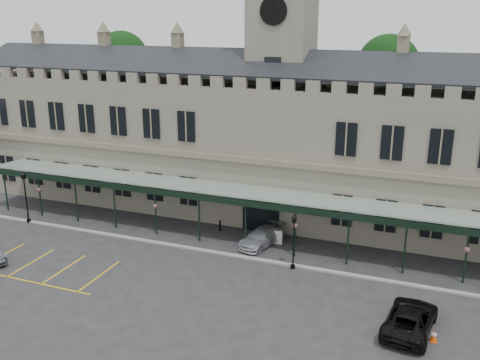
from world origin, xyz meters
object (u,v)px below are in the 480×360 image
(lamp_post_left, at_px, (25,192))
(traffic_cone, at_px, (434,336))
(lamp_post_mid, at_px, (294,237))
(car_van, at_px, (410,319))
(clock_tower, at_px, (281,70))
(car_taxi, at_px, (262,237))
(sign_board, at_px, (278,238))
(station_building, at_px, (279,145))

(lamp_post_left, relative_size, traffic_cone, 7.05)
(lamp_post_mid, xyz_separation_m, car_van, (8.54, -5.28, -1.73))
(clock_tower, height_order, lamp_post_mid, clock_tower)
(clock_tower, relative_size, car_van, 4.51)
(clock_tower, xyz_separation_m, car_taxi, (1.00, -7.75, -12.43))
(clock_tower, bearing_deg, car_van, -51.17)
(car_taxi, relative_size, car_van, 0.85)
(sign_board, height_order, car_van, car_van)
(traffic_cone, height_order, car_taxi, car_taxi)
(car_taxi, distance_m, car_van, 14.65)
(lamp_post_left, relative_size, lamp_post_mid, 1.14)
(station_building, height_order, lamp_post_mid, station_building)
(station_building, xyz_separation_m, car_van, (13.00, -16.06, -5.70))
(lamp_post_mid, distance_m, car_van, 10.19)
(lamp_post_left, distance_m, traffic_cone, 34.97)
(station_building, height_order, lamp_post_left, station_building)
(traffic_cone, xyz_separation_m, sign_board, (-12.20, 9.68, 0.23))
(clock_tower, height_order, sign_board, clock_tower)
(clock_tower, height_order, lamp_post_left, clock_tower)
(lamp_post_mid, bearing_deg, clock_tower, 112.33)
(station_building, height_order, car_van, station_building)
(station_building, distance_m, traffic_cone, 22.91)
(clock_tower, height_order, car_taxi, clock_tower)
(lamp_post_left, xyz_separation_m, car_van, (32.94, -5.57, -2.07))
(station_building, distance_m, clock_tower, 6.64)
(car_taxi, bearing_deg, lamp_post_mid, -25.25)
(lamp_post_left, bearing_deg, clock_tower, 27.96)
(station_building, relative_size, lamp_post_left, 12.56)
(lamp_post_left, bearing_deg, station_building, 27.76)
(sign_board, bearing_deg, lamp_post_mid, -67.70)
(lamp_post_mid, relative_size, car_van, 0.76)
(car_taxi, bearing_deg, clock_tower, 114.06)
(lamp_post_left, bearing_deg, lamp_post_mid, -0.67)
(clock_tower, distance_m, lamp_post_left, 24.81)
(lamp_post_mid, relative_size, traffic_cone, 6.20)
(sign_board, bearing_deg, clock_tower, 97.61)
(car_taxi, height_order, car_van, car_van)
(station_building, xyz_separation_m, lamp_post_left, (-19.94, -10.50, -3.64))
(lamp_post_left, height_order, lamp_post_mid, lamp_post_left)
(traffic_cone, bearing_deg, lamp_post_mid, 148.98)
(car_taxi, bearing_deg, traffic_cone, -17.44)
(sign_board, xyz_separation_m, car_van, (10.82, -9.00, 0.21))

